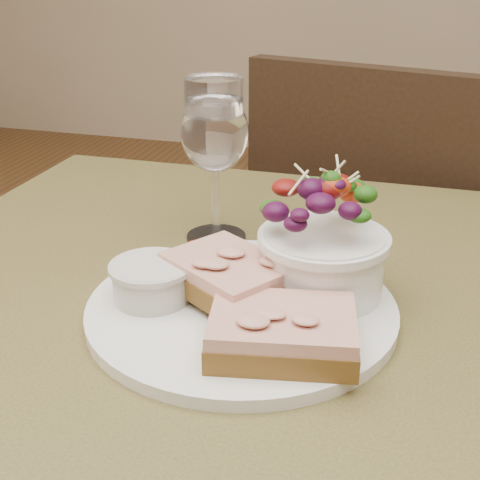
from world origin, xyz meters
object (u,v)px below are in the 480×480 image
(chair_far, at_px, (381,352))
(salad_bowl, at_px, (324,236))
(sandwich_front, at_px, (282,332))
(sandwich_back, at_px, (228,275))
(ramekin, at_px, (152,280))
(cafe_table, at_px, (239,388))
(wine_glass, at_px, (215,137))
(dinner_plate, at_px, (242,309))

(chair_far, height_order, salad_bowl, chair_far)
(chair_far, bearing_deg, sandwich_front, 100.60)
(sandwich_front, relative_size, sandwich_back, 0.96)
(sandwich_back, xyz_separation_m, ramekin, (-0.07, -0.02, -0.00))
(cafe_table, relative_size, ramekin, 10.91)
(sandwich_back, distance_m, ramekin, 0.07)
(sandwich_back, xyz_separation_m, wine_glass, (-0.06, 0.15, 0.09))
(chair_far, distance_m, salad_bowl, 0.83)
(dinner_plate, relative_size, sandwich_back, 2.05)
(sandwich_front, height_order, ramekin, ramekin)
(dinner_plate, relative_size, ramekin, 3.97)
(cafe_table, bearing_deg, dinner_plate, -66.61)
(sandwich_back, bearing_deg, dinner_plate, 6.86)
(salad_bowl, relative_size, wine_glass, 0.73)
(chair_far, height_order, ramekin, chair_far)
(ramekin, bearing_deg, sandwich_front, -19.98)
(cafe_table, relative_size, chair_far, 0.89)
(chair_far, bearing_deg, salad_bowl, 101.18)
(ramekin, distance_m, wine_glass, 0.20)
(salad_bowl, bearing_deg, ramekin, -159.20)
(ramekin, bearing_deg, sandwich_back, 17.06)
(wine_glass, bearing_deg, sandwich_front, -59.78)
(ramekin, bearing_deg, dinner_plate, 9.29)
(chair_far, bearing_deg, cafe_table, 94.74)
(sandwich_front, distance_m, salad_bowl, 0.12)
(ramekin, height_order, salad_bowl, salad_bowl)
(salad_bowl, height_order, wine_glass, wine_glass)
(chair_far, height_order, dinner_plate, chair_far)
(sandwich_front, height_order, wine_glass, wine_glass)
(sandwich_front, xyz_separation_m, sandwich_back, (-0.07, 0.07, 0.01))
(chair_far, height_order, sandwich_back, chair_far)
(chair_far, distance_m, ramekin, 0.87)
(sandwich_back, bearing_deg, cafe_table, 97.72)
(cafe_table, xyz_separation_m, sandwich_back, (-0.01, -0.01, 0.14))
(cafe_table, height_order, ramekin, ramekin)
(chair_far, distance_m, wine_glass, 0.80)
(sandwich_back, bearing_deg, sandwich_front, -13.05)
(cafe_table, distance_m, sandwich_back, 0.14)
(dinner_plate, distance_m, sandwich_front, 0.09)
(dinner_plate, xyz_separation_m, wine_glass, (-0.08, 0.16, 0.12))
(cafe_table, bearing_deg, ramekin, -155.50)
(sandwich_front, relative_size, wine_glass, 0.77)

